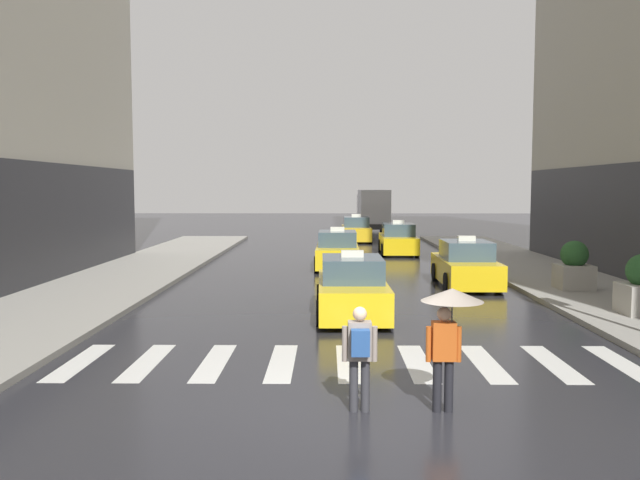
{
  "coord_description": "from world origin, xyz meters",
  "views": [
    {
      "loc": [
        -0.44,
        -9.55,
        3.47
      ],
      "look_at": [
        -0.65,
        8.0,
        2.05
      ],
      "focal_mm": 36.03,
      "sensor_mm": 36.0,
      "label": 1
    }
  ],
  "objects_px": {
    "taxi_fourth": "(398,240)",
    "taxi_fifth": "(356,230)",
    "pedestrian_with_backpack": "(360,351)",
    "box_truck": "(373,209)",
    "taxi_third": "(337,251)",
    "taxi_second": "(466,266)",
    "pedestrian_with_umbrella": "(449,316)",
    "taxi_lead": "(352,289)",
    "planter_mid_block": "(574,267)"
  },
  "relations": [
    {
      "from": "taxi_fourth",
      "to": "taxi_fifth",
      "type": "distance_m",
      "value": 8.19
    },
    {
      "from": "taxi_fifth",
      "to": "pedestrian_with_backpack",
      "type": "distance_m",
      "value": 32.15
    },
    {
      "from": "taxi_fifth",
      "to": "box_truck",
      "type": "distance_m",
      "value": 8.72
    },
    {
      "from": "taxi_third",
      "to": "pedestrian_with_backpack",
      "type": "relative_size",
      "value": 2.77
    },
    {
      "from": "taxi_third",
      "to": "pedestrian_with_backpack",
      "type": "bearing_deg",
      "value": -89.79
    },
    {
      "from": "taxi_fourth",
      "to": "box_truck",
      "type": "xyz_separation_m",
      "value": [
        -0.19,
        16.46,
        1.13
      ]
    },
    {
      "from": "taxi_second",
      "to": "taxi_fourth",
      "type": "bearing_deg",
      "value": 95.94
    },
    {
      "from": "taxi_second",
      "to": "taxi_fourth",
      "type": "xyz_separation_m",
      "value": [
        -1.17,
        11.2,
        0.0
      ]
    },
    {
      "from": "pedestrian_with_umbrella",
      "to": "taxi_second",
      "type": "bearing_deg",
      "value": 76.77
    },
    {
      "from": "box_truck",
      "to": "pedestrian_with_backpack",
      "type": "xyz_separation_m",
      "value": [
        -3.05,
        -40.6,
        -0.88
      ]
    },
    {
      "from": "taxi_third",
      "to": "box_truck",
      "type": "bearing_deg",
      "value": 82.12
    },
    {
      "from": "pedestrian_with_backpack",
      "to": "taxi_fourth",
      "type": "bearing_deg",
      "value": 82.35
    },
    {
      "from": "taxi_lead",
      "to": "pedestrian_with_umbrella",
      "type": "relative_size",
      "value": 2.35
    },
    {
      "from": "taxi_fourth",
      "to": "taxi_third",
      "type": "bearing_deg",
      "value": -118.69
    },
    {
      "from": "box_truck",
      "to": "planter_mid_block",
      "type": "height_order",
      "value": "box_truck"
    },
    {
      "from": "taxi_fourth",
      "to": "pedestrian_with_backpack",
      "type": "distance_m",
      "value": 24.36
    },
    {
      "from": "taxi_second",
      "to": "taxi_fourth",
      "type": "height_order",
      "value": "same"
    },
    {
      "from": "taxi_lead",
      "to": "taxi_fifth",
      "type": "xyz_separation_m",
      "value": [
        1.2,
        24.56,
        0.0
      ]
    },
    {
      "from": "taxi_fifth",
      "to": "pedestrian_with_backpack",
      "type": "relative_size",
      "value": 2.75
    },
    {
      "from": "box_truck",
      "to": "pedestrian_with_umbrella",
      "type": "relative_size",
      "value": 3.89
    },
    {
      "from": "taxi_fourth",
      "to": "pedestrian_with_backpack",
      "type": "bearing_deg",
      "value": -97.65
    },
    {
      "from": "taxi_fourth",
      "to": "pedestrian_with_umbrella",
      "type": "distance_m",
      "value": 24.2
    },
    {
      "from": "box_truck",
      "to": "planter_mid_block",
      "type": "relative_size",
      "value": 4.72
    },
    {
      "from": "pedestrian_with_umbrella",
      "to": "taxi_lead",
      "type": "bearing_deg",
      "value": 99.08
    },
    {
      "from": "taxi_third",
      "to": "pedestrian_with_backpack",
      "type": "xyz_separation_m",
      "value": [
        0.07,
        -18.1,
        0.25
      ]
    },
    {
      "from": "taxi_fourth",
      "to": "planter_mid_block",
      "type": "height_order",
      "value": "taxi_fourth"
    },
    {
      "from": "taxi_lead",
      "to": "planter_mid_block",
      "type": "relative_size",
      "value": 2.85
    },
    {
      "from": "pedestrian_with_backpack",
      "to": "taxi_third",
      "type": "bearing_deg",
      "value": 90.21
    },
    {
      "from": "taxi_second",
      "to": "pedestrian_with_backpack",
      "type": "bearing_deg",
      "value": -108.81
    },
    {
      "from": "taxi_third",
      "to": "planter_mid_block",
      "type": "xyz_separation_m",
      "value": [
        7.72,
        -6.68,
        0.15
      ]
    },
    {
      "from": "box_truck",
      "to": "taxi_second",
      "type": "bearing_deg",
      "value": -87.18
    },
    {
      "from": "taxi_third",
      "to": "taxi_second",
      "type": "bearing_deg",
      "value": -49.06
    },
    {
      "from": "taxi_third",
      "to": "taxi_fourth",
      "type": "bearing_deg",
      "value": 61.31
    },
    {
      "from": "taxi_second",
      "to": "taxi_third",
      "type": "distance_m",
      "value": 6.83
    },
    {
      "from": "taxi_second",
      "to": "planter_mid_block",
      "type": "bearing_deg",
      "value": -25.07
    },
    {
      "from": "pedestrian_with_umbrella",
      "to": "pedestrian_with_backpack",
      "type": "bearing_deg",
      "value": -178.71
    },
    {
      "from": "taxi_third",
      "to": "box_truck",
      "type": "height_order",
      "value": "box_truck"
    },
    {
      "from": "pedestrian_with_backpack",
      "to": "planter_mid_block",
      "type": "height_order",
      "value": "planter_mid_block"
    },
    {
      "from": "taxi_lead",
      "to": "taxi_fifth",
      "type": "relative_size",
      "value": 1.0
    },
    {
      "from": "taxi_fifth",
      "to": "taxi_second",
      "type": "bearing_deg",
      "value": -81.01
    },
    {
      "from": "taxi_fourth",
      "to": "pedestrian_with_umbrella",
      "type": "relative_size",
      "value": 2.36
    },
    {
      "from": "taxi_second",
      "to": "taxi_fifth",
      "type": "bearing_deg",
      "value": 98.99
    },
    {
      "from": "pedestrian_with_backpack",
      "to": "taxi_fifth",
      "type": "bearing_deg",
      "value": 87.55
    },
    {
      "from": "taxi_third",
      "to": "taxi_fifth",
      "type": "distance_m",
      "value": 14.09
    },
    {
      "from": "taxi_lead",
      "to": "taxi_second",
      "type": "xyz_separation_m",
      "value": [
        4.24,
        5.38,
        0.0
      ]
    },
    {
      "from": "box_truck",
      "to": "pedestrian_with_backpack",
      "type": "distance_m",
      "value": 40.73
    },
    {
      "from": "pedestrian_with_umbrella",
      "to": "planter_mid_block",
      "type": "xyz_separation_m",
      "value": [
        6.29,
        11.39,
        -0.64
      ]
    },
    {
      "from": "taxi_lead",
      "to": "taxi_third",
      "type": "relative_size",
      "value": 1.0
    },
    {
      "from": "taxi_lead",
      "to": "box_truck",
      "type": "distance_m",
      "value": 33.19
    },
    {
      "from": "taxi_third",
      "to": "taxi_lead",
      "type": "bearing_deg",
      "value": -88.72
    }
  ]
}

